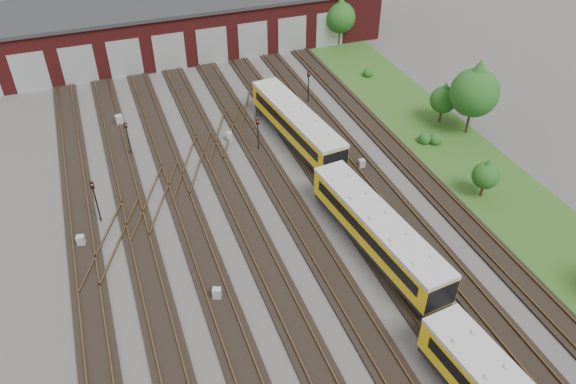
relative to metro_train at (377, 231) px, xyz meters
name	(u,v)px	position (x,y,z in m)	size (l,w,h in m)	color
ground	(291,256)	(-6.00, 1.57, -1.84)	(120.00, 120.00, 0.00)	#464441
track_network	(286,250)	(-6.17, 2.16, -1.74)	(30.40, 70.00, 0.33)	black
maintenance_shed	(175,24)	(-6.01, 41.55, 1.36)	(51.00, 12.50, 6.35)	#541515
grass_verge	(440,139)	(13.00, 11.57, -1.82)	(8.00, 55.00, 0.05)	#204918
metro_train	(377,231)	(0.00, 0.00, 0.00)	(4.07, 46.50, 2.96)	black
signal_mast_0	(95,197)	(-18.50, 10.47, 0.54)	(0.31, 0.29, 3.74)	black
signal_mast_1	(127,135)	(-14.97, 19.09, 0.28)	(0.27, 0.25, 3.35)	black
signal_mast_2	(258,131)	(-3.85, 15.70, 0.25)	(0.26, 0.24, 3.29)	black
signal_mast_3	(308,83)	(3.87, 22.58, 0.46)	(0.30, 0.28, 3.61)	black
relay_cabinet_0	(81,241)	(-20.11, 8.04, -1.38)	(0.56, 0.47, 0.93)	#9B9EA0
relay_cabinet_1	(119,120)	(-15.25, 24.95, -1.30)	(0.65, 0.54, 1.08)	#9B9EA0
relay_cabinet_2	(217,294)	(-12.05, -0.54, -1.37)	(0.57, 0.47, 0.94)	#9B9EA0
relay_cabinet_3	(229,136)	(-5.88, 18.37, -1.40)	(0.53, 0.44, 0.89)	#9B9EA0
relay_cabinet_4	(362,164)	(3.75, 9.81, -1.39)	(0.54, 0.45, 0.91)	#9B9EA0
tree_0	(340,14)	(13.34, 35.54, 2.19)	(3.79, 3.79, 6.28)	#382219
tree_1	(444,97)	(14.69, 14.37, 0.95)	(2.63, 2.63, 4.35)	#382219
tree_2	(476,87)	(15.95, 11.71, 3.00)	(4.55, 4.55, 7.54)	#382219
tree_3	(486,173)	(11.20, 2.75, 0.51)	(2.21, 2.21, 3.67)	#382219
bush_0	(436,138)	(12.07, 11.07, -1.24)	(1.21, 1.21, 1.21)	#164513
bush_1	(425,137)	(11.21, 11.54, -1.25)	(1.20, 1.20, 1.20)	#164513
bush_2	(368,72)	(12.70, 26.11, -1.27)	(1.15, 1.15, 1.15)	#164513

